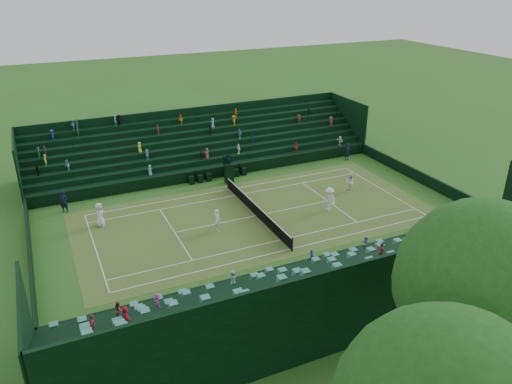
# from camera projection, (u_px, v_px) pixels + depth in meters

# --- Properties ---
(ground) EXTENTS (160.00, 160.00, 0.00)m
(ground) POSITION_uv_depth(u_px,v_px,m) (256.00, 216.00, 38.04)
(ground) COLOR #335F1E
(ground) RESTS_ON ground
(court_surface) EXTENTS (12.97, 26.77, 0.01)m
(court_surface) POSITION_uv_depth(u_px,v_px,m) (256.00, 216.00, 38.03)
(court_surface) COLOR #2E7125
(court_surface) RESTS_ON ground
(perimeter_wall_north) EXTENTS (17.17, 0.20, 1.00)m
(perimeter_wall_north) POSITION_uv_depth(u_px,v_px,m) (420.00, 177.00, 43.87)
(perimeter_wall_north) COLOR black
(perimeter_wall_north) RESTS_ON ground
(perimeter_wall_south) EXTENTS (17.17, 0.20, 1.00)m
(perimeter_wall_south) POSITION_uv_depth(u_px,v_px,m) (30.00, 256.00, 31.79)
(perimeter_wall_south) COLOR black
(perimeter_wall_south) RESTS_ON ground
(perimeter_wall_east) EXTENTS (0.20, 31.77, 1.00)m
(perimeter_wall_east) POSITION_uv_depth(u_px,v_px,m) (313.00, 265.00, 30.79)
(perimeter_wall_east) COLOR black
(perimeter_wall_east) RESTS_ON ground
(perimeter_wall_west) EXTENTS (0.20, 31.77, 1.00)m
(perimeter_wall_west) POSITION_uv_depth(u_px,v_px,m) (217.00, 172.00, 44.88)
(perimeter_wall_west) COLOR black
(perimeter_wall_west) RESTS_ON ground
(north_grandstand) EXTENTS (6.60, 32.00, 4.90)m
(north_grandstand) POSITION_uv_depth(u_px,v_px,m) (354.00, 287.00, 26.89)
(north_grandstand) COLOR black
(north_grandstand) RESTS_ON ground
(south_grandstand) EXTENTS (6.60, 32.00, 4.90)m
(south_grandstand) POSITION_uv_depth(u_px,v_px,m) (201.00, 148.00, 47.92)
(south_grandstand) COLOR black
(south_grandstand) RESTS_ON ground
(tennis_net) EXTENTS (11.67, 0.10, 1.06)m
(tennis_net) POSITION_uv_depth(u_px,v_px,m) (256.00, 210.00, 37.82)
(tennis_net) COLOR black
(tennis_net) RESTS_ON ground
(umpire_chair) EXTENTS (0.85, 0.85, 2.68)m
(umpire_chair) POSITION_uv_depth(u_px,v_px,m) (229.00, 171.00, 43.49)
(umpire_chair) COLOR black
(umpire_chair) RESTS_ON ground
(courtside_chairs) EXTENTS (0.47, 5.44, 1.01)m
(courtside_chairs) POSITION_uv_depth(u_px,v_px,m) (218.00, 175.00, 44.55)
(courtside_chairs) COLOR black
(courtside_chairs) RESTS_ON ground
(player_near_west) EXTENTS (0.99, 0.74, 1.82)m
(player_near_west) POSITION_uv_depth(u_px,v_px,m) (100.00, 215.00, 36.19)
(player_near_west) COLOR white
(player_near_west) RESTS_ON ground
(player_near_east) EXTENTS (0.68, 0.50, 1.73)m
(player_near_east) POSITION_uv_depth(u_px,v_px,m) (217.00, 220.00, 35.52)
(player_near_east) COLOR white
(player_near_east) RESTS_ON ground
(player_far_west) EXTENTS (0.91, 0.79, 1.63)m
(player_far_west) POSITION_uv_depth(u_px,v_px,m) (350.00, 182.00, 41.93)
(player_far_west) COLOR white
(player_far_west) RESTS_ON ground
(player_far_east) EXTENTS (1.36, 0.97, 1.90)m
(player_far_east) POSITION_uv_depth(u_px,v_px,m) (329.00, 199.00, 38.58)
(player_far_east) COLOR white
(player_far_east) RESTS_ON ground
(line_judge_north) EXTENTS (0.56, 0.71, 1.71)m
(line_judge_north) POSITION_uv_depth(u_px,v_px,m) (347.00, 152.00, 48.91)
(line_judge_north) COLOR black
(line_judge_north) RESTS_ON ground
(line_judge_south) EXTENTS (0.64, 0.76, 1.78)m
(line_judge_south) POSITION_uv_depth(u_px,v_px,m) (64.00, 202.00, 38.28)
(line_judge_south) COLOR black
(line_judge_south) RESTS_ON ground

